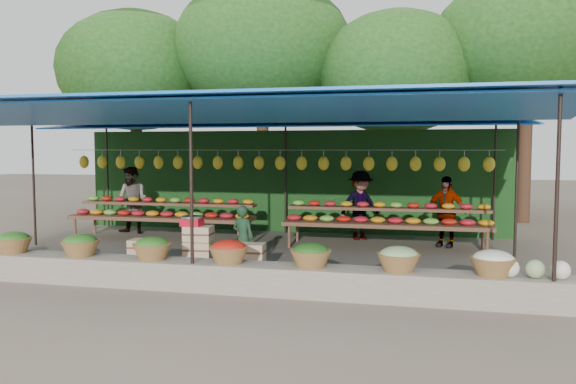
# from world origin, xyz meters

# --- Properties ---
(ground) EXTENTS (60.00, 60.00, 0.00)m
(ground) POSITION_xyz_m (0.00, 0.00, 0.00)
(ground) COLOR brown
(ground) RESTS_ON ground
(stone_curb) EXTENTS (10.60, 0.55, 0.40)m
(stone_curb) POSITION_xyz_m (0.00, -2.75, 0.20)
(stone_curb) COLOR #6B6555
(stone_curb) RESTS_ON ground
(stall_canopy) EXTENTS (10.80, 6.60, 2.82)m
(stall_canopy) POSITION_xyz_m (-0.00, 0.07, 2.67)
(stall_canopy) COLOR black
(stall_canopy) RESTS_ON ground
(produce_baskets) EXTENTS (8.98, 0.58, 0.34)m
(produce_baskets) POSITION_xyz_m (-0.10, -2.75, 0.56)
(produce_baskets) COLOR brown
(produce_baskets) RESTS_ON stone_curb
(netting_backdrop) EXTENTS (10.60, 0.06, 2.50)m
(netting_backdrop) POSITION_xyz_m (0.00, 3.15, 1.25)
(netting_backdrop) COLOR #214D1B
(netting_backdrop) RESTS_ON ground
(tree_row) EXTENTS (16.51, 5.50, 7.12)m
(tree_row) POSITION_xyz_m (0.50, 6.09, 4.70)
(tree_row) COLOR #342213
(tree_row) RESTS_ON ground
(fruit_table_left) EXTENTS (4.21, 0.95, 0.93)m
(fruit_table_left) POSITION_xyz_m (-2.49, 1.35, 0.61)
(fruit_table_left) COLOR #513520
(fruit_table_left) RESTS_ON ground
(fruit_table_right) EXTENTS (4.21, 0.95, 0.93)m
(fruit_table_right) POSITION_xyz_m (2.51, 1.35, 0.61)
(fruit_table_right) COLOR #513520
(fruit_table_right) RESTS_ON ground
(crate_counter) EXTENTS (2.37, 0.37, 0.77)m
(crate_counter) POSITION_xyz_m (-0.42, -1.70, 0.31)
(crate_counter) COLOR tan
(crate_counter) RESTS_ON ground
(weighing_scale) EXTENTS (0.35, 0.35, 0.37)m
(weighing_scale) POSITION_xyz_m (-0.50, -1.70, 0.86)
(weighing_scale) COLOR red
(weighing_scale) RESTS_ON crate_counter
(vendor_seated) EXTENTS (0.46, 0.36, 1.10)m
(vendor_seated) POSITION_xyz_m (0.29, -1.41, 0.55)
(vendor_seated) COLOR #183620
(vendor_seated) RESTS_ON ground
(customer_left) EXTENTS (0.87, 0.72, 1.62)m
(customer_left) POSITION_xyz_m (-3.58, 1.95, 0.81)
(customer_left) COLOR slate
(customer_left) RESTS_ON ground
(customer_mid) EXTENTS (1.16, 1.03, 1.55)m
(customer_mid) POSITION_xyz_m (1.88, 2.30, 0.78)
(customer_mid) COLOR slate
(customer_mid) RESTS_ON ground
(customer_right) EXTENTS (0.94, 0.66, 1.48)m
(customer_right) POSITION_xyz_m (3.71, 1.74, 0.74)
(customer_right) COLOR slate
(customer_right) RESTS_ON ground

